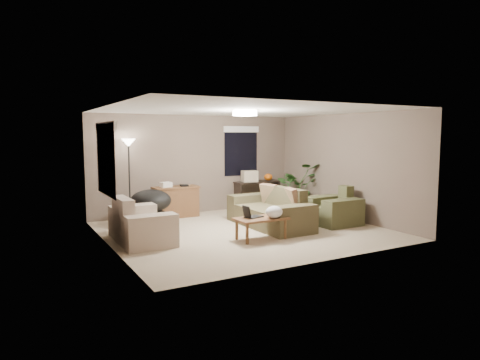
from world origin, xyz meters
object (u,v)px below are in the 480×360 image
papasan_chair (151,204)px  cat_scratching_post (316,207)px  floor_lamp (129,152)px  console_table (257,193)px  loveseat (140,226)px  coffee_table (261,221)px  desk (176,202)px  main_sofa (271,213)px  armchair (334,211)px  houseplant (296,192)px

papasan_chair → cat_scratching_post: bearing=-12.3°
floor_lamp → console_table: bearing=0.5°
loveseat → coffee_table: (2.08, -0.98, 0.06)m
desk → papasan_chair: bearing=-142.3°
papasan_chair → desk: bearing=37.7°
main_sofa → coffee_table: (-0.81, -0.89, 0.06)m
coffee_table → desk: 2.99m
main_sofa → armchair: (1.37, -0.49, 0.00)m
desk → main_sofa: bearing=-54.8°
loveseat → houseplant: houseplant is taller
loveseat → coffee_table: bearing=-25.2°
loveseat → armchair: (4.25, -0.57, 0.00)m
loveseat → floor_lamp: 2.40m
armchair → coffee_table: 2.21m
papasan_chair → console_table: bearing=12.5°
papasan_chair → houseplant: 3.88m
coffee_table → desk: (-0.62, 2.92, 0.02)m
main_sofa → desk: 2.49m
desk → console_table: same height
papasan_chair → houseplant: bearing=-2.0°
desk → cat_scratching_post: size_ratio=2.20×
desk → floor_lamp: bearing=178.0°
papasan_chair → floor_lamp: 1.35m
loveseat → houseplant: size_ratio=1.26×
papasan_chair → floor_lamp: size_ratio=0.63×
armchair → papasan_chair: armchair is taller
loveseat → desk: bearing=53.3°
papasan_chair → cat_scratching_post: papasan_chair is taller
desk → floor_lamp: size_ratio=0.58×
loveseat → armchair: size_ratio=1.60×
desk → cat_scratching_post: (3.14, -1.50, -0.16)m
main_sofa → houseplant: (1.62, 1.26, 0.20)m
main_sofa → cat_scratching_post: 1.79m
loveseat → console_table: (3.82, 2.02, 0.14)m
main_sofa → papasan_chair: bearing=148.3°
main_sofa → desk: size_ratio=2.00×
main_sofa → papasan_chair: size_ratio=1.84×
armchair → main_sofa: bearing=160.4°
main_sofa → loveseat: (-2.89, 0.09, 0.00)m
armchair → cat_scratching_post: 1.08m
armchair → houseplant: 1.78m
main_sofa → coffee_table: 1.20m
loveseat → papasan_chair: (0.62, 1.31, 0.17)m
houseplant → console_table: bearing=128.7°
loveseat → desk: loveseat is taller
armchair → houseplant: bearing=81.9°
main_sofa → coffee_table: main_sofa is taller
loveseat → floor_lamp: bearing=80.3°
coffee_table → houseplant: size_ratio=0.79×
coffee_table → armchair: bearing=10.4°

